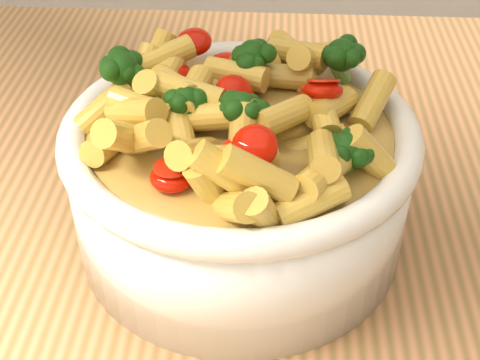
{
  "coord_description": "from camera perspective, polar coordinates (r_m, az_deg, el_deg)",
  "views": [
    {
      "loc": [
        0.12,
        -0.48,
        1.29
      ],
      "look_at": [
        0.1,
        -0.05,
        0.96
      ],
      "focal_mm": 50.0,
      "sensor_mm": 36.0,
      "label": 1
    }
  ],
  "objects": [
    {
      "name": "serving_bowl",
      "position": [
        0.54,
        0.0,
        0.12
      ],
      "size": [
        0.28,
        0.28,
        0.12
      ],
      "color": "white",
      "rests_on": "table"
    },
    {
      "name": "pasta_salad",
      "position": [
        0.49,
        0.0,
        6.86
      ],
      "size": [
        0.22,
        0.22,
        0.05
      ],
      "color": "gold",
      "rests_on": "serving_bowl"
    },
    {
      "name": "table",
      "position": [
        0.7,
        -8.01,
        -7.37
      ],
      "size": [
        1.2,
        0.8,
        0.9
      ],
      "color": "tan",
      "rests_on": "ground"
    }
  ]
}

